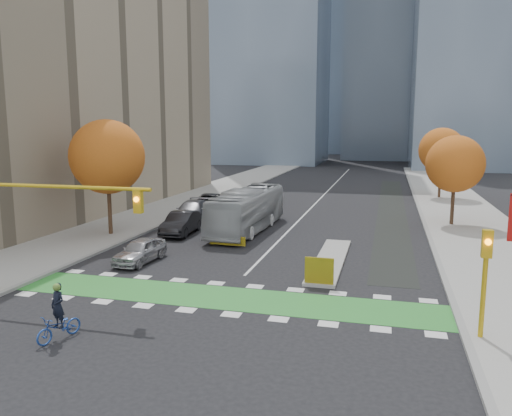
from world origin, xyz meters
The scene contains 24 objects.
ground centered at (0.00, 0.00, 0.00)m, with size 300.00×300.00×0.00m, color black.
sidewalk_west centered at (-13.50, 20.00, 0.07)m, with size 7.00×120.00×0.15m, color gray.
sidewalk_east centered at (13.50, 20.00, 0.07)m, with size 7.00×120.00×0.15m, color gray.
curb_west centered at (-10.00, 20.00, 0.07)m, with size 0.30×120.00×0.16m, color gray.
curb_east centered at (10.00, 20.00, 0.07)m, with size 0.30×120.00×0.16m, color gray.
bike_crossing centered at (0.00, 1.50, 0.01)m, with size 20.00×3.00×0.01m, color #2A812D.
centre_line centered at (0.00, 40.00, 0.01)m, with size 0.15×70.00×0.01m, color silver.
bike_lane_paint centered at (7.50, 30.00, 0.01)m, with size 2.50×50.00×0.01m, color black.
median_island centered at (4.00, 9.00, 0.08)m, with size 1.60×10.00×0.16m, color gray.
hazard_board centered at (4.00, 4.20, 0.80)m, with size 1.40×0.12×1.30m, color yellow.
building_west centered at (-24.00, 22.00, 12.50)m, with size 16.00×44.00×25.00m, color gray.
tower_ne centered at (20.00, 85.00, 30.00)m, with size 18.00×24.00×60.00m, color #47566B.
tower_far centered at (-4.00, 140.00, 40.00)m, with size 26.00×26.00×80.00m, color #47566B.
tree_west centered at (-12.00, 12.00, 5.62)m, with size 5.20×5.20×8.22m.
tree_east_near centered at (12.00, 22.00, 4.86)m, with size 4.40×4.40×7.08m.
tree_east_far centered at (12.50, 38.00, 5.24)m, with size 4.80×4.80×7.65m.
traffic_signal_west centered at (-7.93, -0.51, 4.03)m, with size 8.53×0.56×5.20m.
traffic_signal_east centered at (10.50, -0.51, 2.73)m, with size 0.35×0.43×4.10m.
cyclist centered at (-4.28, -4.36, 0.71)m, with size 1.16×1.95×2.13m.
bus centered at (-3.00, 16.19, 1.59)m, with size 2.67×11.39×3.17m, color #9C9FA3.
parked_car_a centered at (-6.50, 5.98, 0.69)m, with size 1.63×4.04×1.38m, color #A4A4A9.
parked_car_b centered at (-7.30, 13.75, 0.81)m, with size 1.71×4.92×1.62m, color black.
parked_car_c centered at (-8.48, 18.75, 0.83)m, with size 2.32×5.70×1.65m, color #515156.
parked_car_d centered at (-8.89, 23.75, 0.79)m, with size 2.62×5.68×1.58m, color black.
Camera 1 is at (7.03, -19.11, 7.63)m, focal length 35.00 mm.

